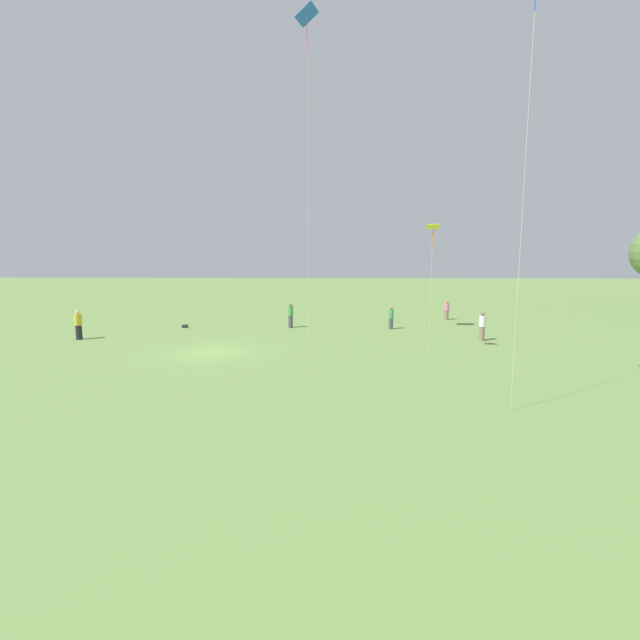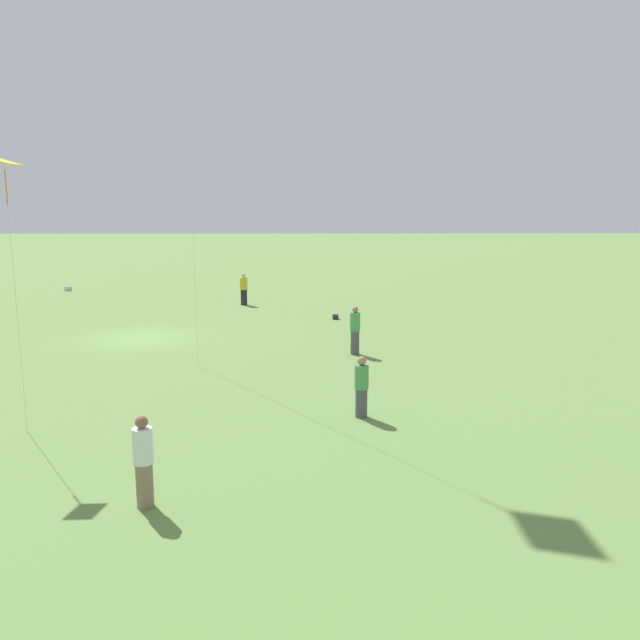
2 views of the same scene
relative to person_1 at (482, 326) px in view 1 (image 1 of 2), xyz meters
name	(u,v)px [view 1 (image 1 of 2)]	position (x,y,z in m)	size (l,w,h in m)	color
ground_plane	(213,352)	(4.35, -15.70, -0.90)	(240.00, 240.00, 0.00)	#6B8E47
person_1	(482,326)	(0.00, 0.00, 0.00)	(0.53, 0.53, 1.80)	#847056
person_2	(290,315)	(-4.79, -12.55, 0.04)	(0.56, 0.56, 1.88)	#4C4C51
person_3	(391,318)	(-4.47, -5.13, -0.06)	(0.52, 0.52, 1.68)	#4C4C51
person_4	(447,310)	(-10.02, 0.22, -0.08)	(0.56, 0.56, 1.65)	#847056
person_5	(78,325)	(0.90, -25.32, 0.02)	(0.59, 0.59, 1.86)	#232328
kite_0	(433,233)	(4.07, -4.08, 5.43)	(0.70, 0.72, 6.76)	yellow
kite_3	(307,28)	(0.98, -10.79, 16.93)	(1.45, 1.33, 18.87)	blue
picnic_bag_0	(185,326)	(-4.31, -20.44, -0.78)	(0.30, 0.41, 0.23)	#262628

